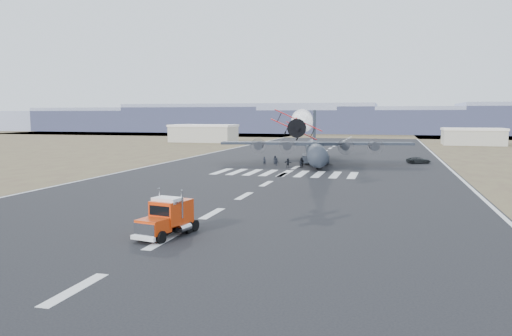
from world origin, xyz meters
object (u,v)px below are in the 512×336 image
at_px(support_vehicle, 419,160).
at_px(crew_f, 288,163).
at_px(crew_b, 301,162).
at_px(crew_d, 302,163).
at_px(aerobatic_biplane, 295,126).
at_px(crew_a, 317,164).
at_px(crew_e, 275,160).
at_px(transport_aircraft, 316,150).
at_px(crew_h, 301,163).
at_px(hangar_right, 473,136).
at_px(hangar_left, 204,133).
at_px(crew_c, 276,162).
at_px(crew_g, 264,161).
at_px(semi_truck, 168,217).

height_order(support_vehicle, crew_f, crew_f).
relative_size(crew_b, crew_d, 0.95).
bearing_deg(aerobatic_biplane, crew_a, 84.63).
xyz_separation_m(support_vehicle, crew_e, (-29.62, -9.53, 0.21)).
relative_size(transport_aircraft, crew_h, 23.53).
xyz_separation_m(hangar_right, aerobatic_biplane, (-40.19, -121.97, 6.00)).
distance_m(transport_aircraft, crew_h, 9.13).
height_order(hangar_left, crew_e, hangar_left).
height_order(aerobatic_biplane, crew_c, aerobatic_biplane).
bearing_deg(crew_h, crew_a, -116.12).
height_order(crew_a, crew_e, crew_a).
bearing_deg(transport_aircraft, hangar_left, 115.88).
height_order(crew_e, crew_g, crew_e).
bearing_deg(crew_a, transport_aircraft, 118.39).
bearing_deg(transport_aircraft, semi_truck, -102.54).
xyz_separation_m(support_vehicle, crew_b, (-23.54, -12.11, 0.19)).
xyz_separation_m(semi_truck, crew_b, (0.97, 61.54, -0.77)).
bearing_deg(crew_a, aerobatic_biplane, -69.07).
distance_m(semi_truck, support_vehicle, 77.63).
bearing_deg(semi_truck, aerobatic_biplane, 88.29).
relative_size(hangar_right, support_vehicle, 4.11).
height_order(aerobatic_biplane, transport_aircraft, transport_aircraft).
height_order(support_vehicle, crew_g, crew_g).
bearing_deg(aerobatic_biplane, crew_g, 102.20).
distance_m(aerobatic_biplane, crew_c, 36.87).
distance_m(semi_truck, crew_e, 64.32).
relative_size(crew_g, crew_h, 1.05).
xyz_separation_m(transport_aircraft, crew_e, (-8.10, -3.51, -2.08)).
bearing_deg(hangar_right, crew_g, -121.49).
xyz_separation_m(support_vehicle, crew_a, (-19.80, -15.69, 0.21)).
xyz_separation_m(semi_truck, aerobatic_biplane, (6.16, 26.20, 7.35)).
xyz_separation_m(transport_aircraft, crew_c, (-7.05, -6.97, -2.17)).
relative_size(semi_truck, crew_d, 4.14).
bearing_deg(support_vehicle, crew_g, 92.95).
bearing_deg(aerobatic_biplane, hangar_right, 63.79).
height_order(crew_f, crew_g, crew_f).
relative_size(transport_aircraft, crew_a, 22.12).
distance_m(crew_e, crew_g, 3.16).
bearing_deg(crew_h, hangar_left, 21.97).
xyz_separation_m(hangar_left, crew_g, (44.86, -81.73, -2.51)).
distance_m(crew_c, crew_g, 2.84).
height_order(semi_truck, crew_h, semi_truck).
relative_size(semi_truck, crew_c, 4.70).
bearing_deg(crew_h, crew_b, -0.76).
distance_m(semi_truck, transport_aircraft, 67.71).
distance_m(hangar_left, support_vehicle, 103.16).
relative_size(crew_c, crew_d, 0.88).
bearing_deg(transport_aircraft, aerobatic_biplane, -95.63).
xyz_separation_m(crew_a, crew_h, (-3.30, 0.94, -0.05)).
bearing_deg(crew_e, crew_c, -88.31).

